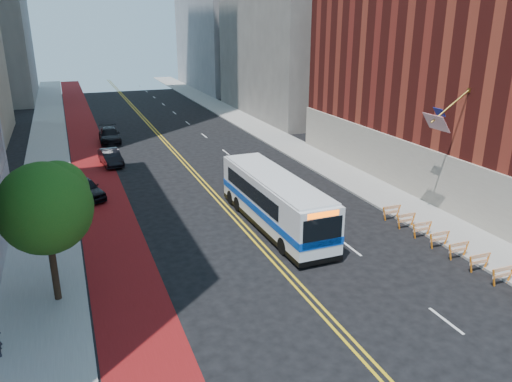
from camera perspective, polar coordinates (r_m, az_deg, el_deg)
The scene contains 13 objects.
ground at distance 23.32m, azimuth 8.36°, elevation -14.28°, with size 160.00×160.00×0.00m, color black.
sidewalk_left at distance 48.49m, azimuth -22.75°, elevation 2.40°, with size 4.00×140.00×0.15m, color gray.
sidewalk_right at distance 53.22m, azimuth 3.94°, elevation 5.24°, with size 4.00×140.00×0.15m, color gray.
bus_lane_paint at distance 48.51m, azimuth -18.16°, elevation 2.87°, with size 3.60×140.00×0.01m, color maroon.
center_line_inner at distance 49.46m, azimuth -9.00°, elevation 3.89°, with size 0.14×140.00×0.01m, color gold.
center_line_outer at distance 49.53m, azimuth -8.59°, elevation 3.94°, with size 0.14×140.00×0.01m, color gold.
lane_dashes at distance 58.15m, azimuth -5.92°, elevation 6.30°, with size 0.14×98.20×0.01m.
construction_barriers at distance 30.63m, azimuth 21.15°, elevation -5.51°, with size 1.42×10.91×1.00m.
street_tree at distance 24.15m, azimuth -22.87°, elevation -1.42°, with size 4.20×4.20×6.70m.
transit_bus at distance 31.96m, azimuth 2.05°, elevation -1.02°, with size 2.93×12.40×3.40m.
car_a at distance 39.36m, azimuth -19.09°, elevation 0.30°, with size 1.87×4.64×1.58m, color black.
car_b at distance 47.79m, azimuth -16.28°, elevation 3.73°, with size 1.54×4.43×1.46m, color black.
car_c at distance 56.83m, azimuth -16.39°, elevation 6.13°, with size 2.18×5.35×1.55m, color black.
Camera 1 is at (-10.02, -16.77, 12.73)m, focal length 35.00 mm.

